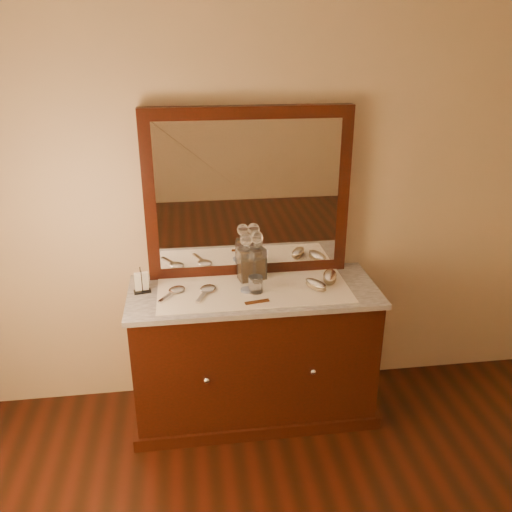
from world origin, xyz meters
name	(u,v)px	position (x,y,z in m)	size (l,w,h in m)	color
room_shell	(381,470)	(0.00, 0.00, 1.40)	(8.50, 9.00, 2.80)	black
dresser_cabinet	(254,354)	(0.00, 1.96, 0.41)	(1.40, 0.55, 0.82)	black
dresser_plinth	(254,403)	(0.00, 1.96, 0.04)	(1.46, 0.59, 0.08)	black
knob_left	(207,380)	(-0.30, 1.67, 0.45)	(0.04, 0.04, 0.04)	silver
knob_right	(313,372)	(0.30, 1.67, 0.45)	(0.04, 0.04, 0.04)	silver
marble_top	(254,292)	(0.00, 1.96, 0.83)	(1.44, 0.59, 0.03)	silver
mirror_frame	(248,194)	(0.00, 2.20, 1.35)	(1.20, 0.08, 1.00)	black
mirror_glass	(249,196)	(0.00, 2.17, 1.35)	(1.06, 0.01, 0.86)	white
lace_runner	(254,290)	(0.00, 1.94, 0.85)	(1.10, 0.45, 0.00)	white
pin_dish	(247,290)	(-0.04, 1.93, 0.86)	(0.07, 0.07, 0.01)	white
comb	(257,302)	(0.00, 1.78, 0.86)	(0.14, 0.03, 0.01)	brown
napkin_rack	(142,283)	(-0.64, 2.01, 0.91)	(0.10, 0.07, 0.14)	black
decanter_left	(246,263)	(-0.03, 2.07, 0.97)	(0.10, 0.10, 0.29)	#8E5514
decanter_right	(257,261)	(0.04, 2.09, 0.97)	(0.12, 0.12, 0.30)	#8E5514
brush_near	(316,285)	(0.36, 1.91, 0.88)	(0.14, 0.17, 0.04)	#927C59
brush_far	(330,277)	(0.46, 2.00, 0.88)	(0.12, 0.19, 0.05)	#927C59
hand_mirror_outer	(175,291)	(-0.45, 1.97, 0.86)	(0.17, 0.22, 0.02)	silver
hand_mirror_inner	(207,290)	(-0.27, 1.95, 0.86)	(0.14, 0.23, 0.02)	silver
tumblers	(256,284)	(0.01, 1.91, 0.90)	(0.08, 0.08, 0.09)	white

